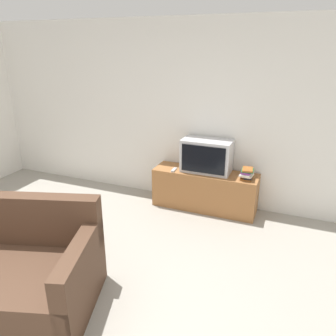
% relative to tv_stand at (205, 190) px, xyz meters
% --- Properties ---
extents(wall_back, '(9.00, 0.06, 2.60)m').
position_rel_tv_stand_xyz_m(wall_back, '(-0.69, 0.27, 1.02)').
color(wall_back, white).
rests_on(wall_back, ground_plane).
extents(tv_stand, '(1.47, 0.43, 0.56)m').
position_rel_tv_stand_xyz_m(tv_stand, '(0.00, 0.00, 0.00)').
color(tv_stand, '#9E6638').
rests_on(tv_stand, ground_plane).
extents(television, '(0.68, 0.37, 0.46)m').
position_rel_tv_stand_xyz_m(television, '(-0.00, 0.03, 0.51)').
color(television, silver).
rests_on(television, tv_stand).
extents(book_stack, '(0.18, 0.23, 0.15)m').
position_rel_tv_stand_xyz_m(book_stack, '(0.58, -0.05, 0.36)').
color(book_stack, '#995623').
rests_on(book_stack, tv_stand).
extents(remote_on_stand, '(0.05, 0.15, 0.02)m').
position_rel_tv_stand_xyz_m(remote_on_stand, '(-0.43, -0.12, 0.29)').
color(remote_on_stand, '#B7B7B7').
rests_on(remote_on_stand, tv_stand).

